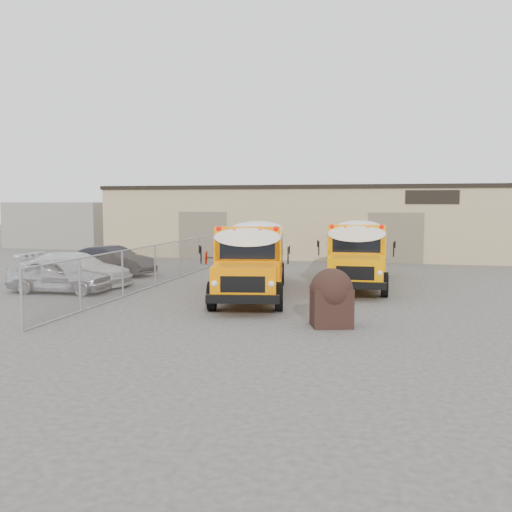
% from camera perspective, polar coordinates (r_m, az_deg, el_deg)
% --- Properties ---
extents(ground, '(120.00, 120.00, 0.00)m').
position_cam_1_polar(ground, '(20.24, 2.23, -4.85)').
color(ground, '#43413D').
rests_on(ground, ground).
extents(warehouse, '(30.20, 10.20, 4.67)m').
position_cam_1_polar(warehouse, '(39.73, 8.03, 3.58)').
color(warehouse, tan).
rests_on(warehouse, ground).
extents(chainlink_fence, '(0.07, 18.07, 1.81)m').
position_cam_1_polar(chainlink_fence, '(24.78, -10.07, -0.94)').
color(chainlink_fence, '#94979D').
rests_on(chainlink_fence, ground).
extents(distant_building_left, '(8.00, 6.00, 3.60)m').
position_cam_1_polar(distant_building_left, '(49.01, -18.28, 3.02)').
color(distant_building_left, gray).
rests_on(distant_building_left, ground).
extents(school_bus_left, '(4.02, 9.79, 2.79)m').
position_cam_1_polar(school_bus_left, '(28.48, 0.36, 1.40)').
color(school_bus_left, '#FF8400').
rests_on(school_bus_left, ground).
extents(school_bus_right, '(2.82, 9.46, 2.74)m').
position_cam_1_polar(school_bus_right, '(31.60, 10.23, 1.65)').
color(school_bus_right, '#FF9A00').
rests_on(school_bus_right, ground).
extents(tarp_bundle, '(1.38, 1.30, 1.70)m').
position_cam_1_polar(tarp_bundle, '(16.71, 7.56, -4.05)').
color(tarp_bundle, black).
rests_on(tarp_bundle, ground).
extents(car_silver, '(4.17, 1.83, 1.40)m').
position_cam_1_polar(car_silver, '(24.03, -19.04, -1.83)').
color(car_silver, silver).
rests_on(car_silver, ground).
extents(car_white, '(4.98, 2.03, 1.44)m').
position_cam_1_polar(car_white, '(25.79, -17.53, -1.26)').
color(car_white, silver).
rests_on(car_white, ground).
extents(car_dark, '(4.54, 2.25, 1.43)m').
position_cam_1_polar(car_dark, '(29.04, -14.15, -0.47)').
color(car_dark, black).
rests_on(car_dark, ground).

